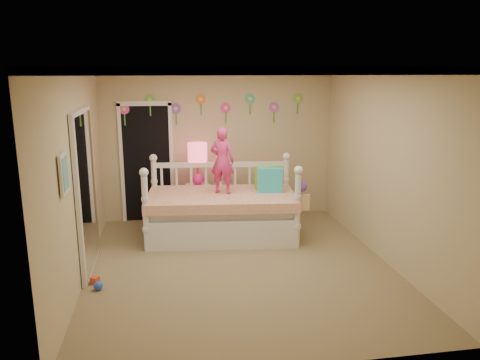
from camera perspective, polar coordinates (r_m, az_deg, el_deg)
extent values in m
cube|color=#7F684C|center=(6.41, -0.01, -10.45)|extent=(4.00, 4.50, 0.01)
cube|color=white|center=(5.86, -0.01, 13.49)|extent=(4.00, 4.50, 0.01)
cube|color=tan|center=(8.19, -2.58, 4.31)|extent=(4.00, 0.01, 2.60)
cube|color=tan|center=(6.01, -19.16, 0.26)|extent=(0.01, 4.50, 2.60)
cube|color=tan|center=(6.62, 17.34, 1.54)|extent=(0.01, 4.50, 2.60)
cube|color=#28C5CB|center=(7.31, 3.65, -0.02)|extent=(0.41, 0.21, 0.39)
cube|color=#7EDB42|center=(7.54, 3.40, 0.34)|extent=(0.41, 0.19, 0.38)
imported|color=#DF3277|center=(7.18, -2.19, 2.36)|extent=(0.44, 0.38, 1.03)
cube|color=white|center=(8.03, -5.07, -2.94)|extent=(0.45, 0.37, 0.68)
sphere|color=#E21E93|center=(7.92, -5.14, 0.09)|extent=(0.19, 0.19, 0.19)
cylinder|color=#E21E93|center=(7.88, -5.17, 1.55)|extent=(0.03, 0.03, 0.41)
cylinder|color=#F0485E|center=(7.83, -5.21, 3.41)|extent=(0.32, 0.32, 0.30)
cube|color=black|center=(8.17, -11.29, 2.15)|extent=(0.90, 0.04, 2.07)
cube|color=white|center=(6.35, -18.20, -1.32)|extent=(0.07, 1.30, 2.10)
cube|color=white|center=(5.09, -20.67, 0.75)|extent=(0.05, 0.34, 0.42)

